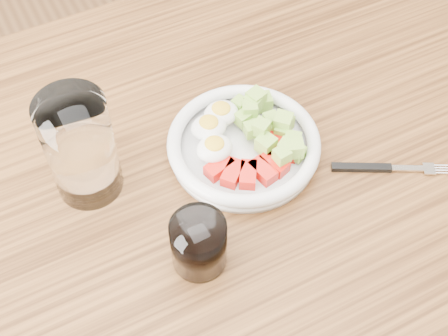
{
  "coord_description": "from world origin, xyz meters",
  "views": [
    {
      "loc": [
        -0.24,
        -0.44,
        1.5
      ],
      "look_at": [
        -0.01,
        0.01,
        0.8
      ],
      "focal_mm": 50.0,
      "sensor_mm": 36.0,
      "label": 1
    }
  ],
  "objects": [
    {
      "name": "dining_table",
      "position": [
        0.0,
        0.0,
        0.67
      ],
      "size": [
        1.5,
        0.9,
        0.77
      ],
      "color": "brown",
      "rests_on": "ground"
    },
    {
      "name": "bowl",
      "position": [
        0.04,
        0.04,
        0.79
      ],
      "size": [
        0.22,
        0.22,
        0.06
      ],
      "color": "white",
      "rests_on": "dining_table"
    },
    {
      "name": "fork",
      "position": [
        0.2,
        -0.07,
        0.77
      ],
      "size": [
        0.16,
        0.1,
        0.01
      ],
      "color": "black",
      "rests_on": "dining_table"
    },
    {
      "name": "water_glass",
      "position": [
        -0.18,
        0.09,
        0.85
      ],
      "size": [
        0.09,
        0.09,
        0.16
      ],
      "primitive_type": "cylinder",
      "color": "white",
      "rests_on": "dining_table"
    },
    {
      "name": "coffee_glass",
      "position": [
        -0.1,
        -0.09,
        0.81
      ],
      "size": [
        0.07,
        0.07,
        0.08
      ],
      "color": "white",
      "rests_on": "dining_table"
    }
  ]
}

